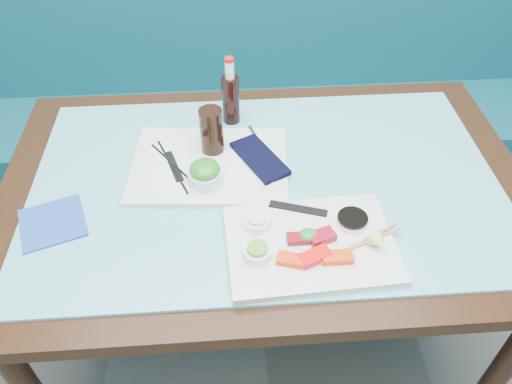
{
  "coord_description": "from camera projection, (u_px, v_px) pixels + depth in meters",
  "views": [
    {
      "loc": [
        -0.09,
        0.49,
        1.65
      ],
      "look_at": [
        -0.03,
        1.37,
        0.8
      ],
      "focal_mm": 35.0,
      "sensor_mm": 36.0,
      "label": 1
    }
  ],
  "objects": [
    {
      "name": "booth_bench",
      "position": [
        248.0,
        115.0,
        2.18
      ],
      "size": [
        3.0,
        0.56,
        1.17
      ],
      "color": "#0D4D58",
      "rests_on": "ground"
    },
    {
      "name": "dining_table",
      "position": [
        265.0,
        205.0,
        1.38
      ],
      "size": [
        1.4,
        0.9,
        0.75
      ],
      "color": "black",
      "rests_on": "ground"
    },
    {
      "name": "glass_top",
      "position": [
        266.0,
        182.0,
        1.32
      ],
      "size": [
        1.22,
        0.76,
        0.01
      ],
      "primitive_type": "cube",
      "color": "#60B1C0",
      "rests_on": "dining_table"
    },
    {
      "name": "sashimi_plate",
      "position": [
        310.0,
        245.0,
        1.14
      ],
      "size": [
        0.4,
        0.29,
        0.02
      ],
      "primitive_type": "cube",
      "rotation": [
        0.0,
        0.0,
        0.05
      ],
      "color": "silver",
      "rests_on": "glass_top"
    },
    {
      "name": "salmon_left",
      "position": [
        292.0,
        260.0,
        1.09
      ],
      "size": [
        0.07,
        0.05,
        0.02
      ],
      "primitive_type": "cube",
      "rotation": [
        0.0,
        0.0,
        -0.29
      ],
      "color": "#F33209",
      "rests_on": "sashimi_plate"
    },
    {
      "name": "salmon_mid",
      "position": [
        315.0,
        257.0,
        1.09
      ],
      "size": [
        0.08,
        0.06,
        0.02
      ],
      "primitive_type": "cube",
      "rotation": [
        0.0,
        0.0,
        0.4
      ],
      "color": "#F20B09",
      "rests_on": "sashimi_plate"
    },
    {
      "name": "salmon_right",
      "position": [
        337.0,
        257.0,
        1.09
      ],
      "size": [
        0.07,
        0.03,
        0.02
      ],
      "primitive_type": "cube",
      "rotation": [
        0.0,
        0.0,
        0.0
      ],
      "color": "#F13B09",
      "rests_on": "sashimi_plate"
    },
    {
      "name": "tuna_left",
      "position": [
        298.0,
        239.0,
        1.13
      ],
      "size": [
        0.05,
        0.03,
        0.02
      ],
      "primitive_type": "cube",
      "rotation": [
        0.0,
        0.0,
        0.0
      ],
      "color": "maroon",
      "rests_on": "sashimi_plate"
    },
    {
      "name": "tuna_right",
      "position": [
        322.0,
        237.0,
        1.13
      ],
      "size": [
        0.07,
        0.05,
        0.02
      ],
      "primitive_type": "cube",
      "rotation": [
        0.0,
        0.0,
        0.35
      ],
      "color": "maroon",
      "rests_on": "sashimi_plate"
    },
    {
      "name": "seaweed_garnish",
      "position": [
        308.0,
        235.0,
        1.13
      ],
      "size": [
        0.06,
        0.05,
        0.02
      ],
      "primitive_type": "ellipsoid",
      "rotation": [
        0.0,
        0.0,
        0.4
      ],
      "color": "#1E8320",
      "rests_on": "sashimi_plate"
    },
    {
      "name": "ramekin_wasabi",
      "position": [
        257.0,
        253.0,
        1.1
      ],
      "size": [
        0.07,
        0.07,
        0.03
      ],
      "primitive_type": "cylinder",
      "rotation": [
        0.0,
        0.0,
        0.24
      ],
      "color": "white",
      "rests_on": "sashimi_plate"
    },
    {
      "name": "wasabi_fill",
      "position": [
        257.0,
        248.0,
        1.08
      ],
      "size": [
        0.05,
        0.05,
        0.01
      ],
      "primitive_type": "cylinder",
      "rotation": [
        0.0,
        0.0,
        0.04
      ],
      "color": "#609B32",
      "rests_on": "ramekin_wasabi"
    },
    {
      "name": "ramekin_ginger",
      "position": [
        257.0,
        223.0,
        1.16
      ],
      "size": [
        0.06,
        0.06,
        0.02
      ],
      "primitive_type": "cylinder",
      "rotation": [
        0.0,
        0.0,
        0.07
      ],
      "color": "white",
      "rests_on": "sashimi_plate"
    },
    {
      "name": "ginger_fill",
      "position": [
        257.0,
        218.0,
        1.15
      ],
      "size": [
        0.05,
        0.05,
        0.01
      ],
      "primitive_type": "cylinder",
      "rotation": [
        0.0,
        0.0,
        0.17
      ],
      "color": "beige",
      "rests_on": "ramekin_ginger"
    },
    {
      "name": "soy_dish",
      "position": [
        352.0,
        221.0,
        1.17
      ],
      "size": [
        0.09,
        0.09,
        0.01
      ],
      "primitive_type": "cylinder",
      "rotation": [
        0.0,
        0.0,
        0.25
      ],
      "color": "white",
      "rests_on": "sashimi_plate"
    },
    {
      "name": "soy_fill",
      "position": [
        353.0,
        218.0,
        1.16
      ],
      "size": [
        0.08,
        0.08,
        0.01
      ],
      "primitive_type": "cylinder",
      "rotation": [
        0.0,
        0.0,
        -0.19
      ],
      "color": "black",
      "rests_on": "soy_dish"
    },
    {
      "name": "lemon_wedge",
      "position": [
        378.0,
        242.0,
        1.11
      ],
      "size": [
        0.05,
        0.05,
        0.04
      ],
      "primitive_type": "cone",
      "rotation": [
        1.57,
        0.0,
        0.36
      ],
      "color": "#FFE578",
      "rests_on": "sashimi_plate"
    },
    {
      "name": "chopstick_sleeve",
      "position": [
        298.0,
        209.0,
        1.21
      ],
      "size": [
        0.14,
        0.07,
        0.0
      ],
      "primitive_type": "cube",
      "rotation": [
        0.0,
        0.0,
        -0.32
      ],
      "color": "black",
      "rests_on": "sashimi_plate"
    },
    {
      "name": "wooden_chopstick_a",
      "position": [
        360.0,
        243.0,
        1.13
      ],
      "size": [
        0.2,
        0.11,
        0.01
      ],
      "primitive_type": "cylinder",
      "rotation": [
        1.57,
        0.0,
        -1.09
      ],
      "color": "#9F714B",
      "rests_on": "sashimi_plate"
    },
    {
      "name": "wooden_chopstick_b",
      "position": [
        364.0,
        243.0,
        1.13
      ],
      "size": [
        0.19,
        0.08,
        0.01
      ],
      "primitive_type": "cylinder",
      "rotation": [
        1.57,
        0.0,
        -1.17
      ],
      "color": "tan",
      "rests_on": "sashimi_plate"
    },
    {
      "name": "serving_tray",
      "position": [
        210.0,
        165.0,
        1.35
      ],
      "size": [
        0.44,
        0.35,
        0.02
      ],
      "primitive_type": "cube",
      "rotation": [
        0.0,
        0.0,
        -0.08
      ],
      "color": "silver",
      "rests_on": "glass_top"
    },
    {
      "name": "paper_placemat",
      "position": [
        210.0,
        163.0,
        1.34
      ],
      "size": [
        0.33,
        0.25,
        0.0
      ],
      "primitive_type": "cube",
      "rotation": [
        0.0,
        0.0,
        0.11
      ],
      "color": "silver",
      "rests_on": "serving_tray"
    },
    {
      "name": "seaweed_bowl",
      "position": [
        205.0,
        177.0,
        1.27
      ],
      "size": [
        0.1,
        0.1,
        0.04
      ],
      "primitive_type": "cylinder",
      "rotation": [
        0.0,
        0.0,
        -0.18
      ],
      "color": "white",
      "rests_on": "serving_tray"
    },
    {
      "name": "seaweed_salad",
      "position": [
        205.0,
        169.0,
        1.26
      ],
      "size": [
        0.1,
        0.1,
        0.04
      ],
      "primitive_type": "ellipsoid",
      "rotation": [
        0.0,
        0.0,
        -0.27
      ],
      "color": "#1F7B1C",
      "rests_on": "seaweed_bowl"
    },
    {
      "name": "cola_glass",
      "position": [
        212.0,
        131.0,
        1.33
      ],
      "size": [
        0.08,
        0.08,
        0.13
      ],
      "primitive_type": "cylinder",
      "rotation": [
        0.0,
        0.0,
        0.24
      ],
      "color": "black",
      "rests_on": "serving_tray"
    },
    {
      "name": "navy_pouch",
      "position": [
        260.0,
        158.0,
        1.34
      ],
      "size": [
        0.16,
        0.2,
        0.01
      ],
      "primitive_type": "cube",
      "rotation": [
        0.0,
        0.0,
        0.47
      ],
      "color": "black",
      "rests_on": "serving_tray"
    },
    {
      "name": "fork",
      "position": [
        255.0,
        135.0,
        1.42
      ],
      "size": [
        0.03,
        0.09,
        0.01
      ],
      "primitive_type": "cylinder",
      "rotation": [
        1.57,
        0.0,
        0.28
      ],
      "color": "silver",
      "rests_on": "serving_tray"
    },
    {
      "name": "black_chopstick_a",
      "position": [
        172.0,
        166.0,
        1.33
      ],
      "size": [
        0.09,
        0.22,
        0.01
      ],
      "primitive_type": "cylinder",
      "rotation": [
        1.57,
        0.0,
        0.39
      ],
      "color": "black",
      "rests_on": "serving_tray"
    },
    {
      "name": "black_chopstick_b",
      "position": [
        175.0,
        166.0,
        1.33
      ],
      "size": [
        0.14,
        0.19,
        0.01
      ],
      "primitive_type": "cylinder",
      "rotation": [
        1.57,
        0.0,
        0.62
      ],
      "color": "black",
      "rests_on": "serving_tray"
    },
    {
      "name": "tray_sleeve",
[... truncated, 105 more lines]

